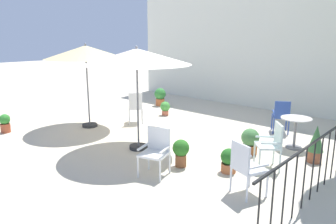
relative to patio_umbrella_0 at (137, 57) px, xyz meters
The scene contains 18 objects.
ground_plane 2.42m from the patio_umbrella_0, 89.51° to the left, with size 60.00×60.00×0.00m, color beige.
villa_facade 6.18m from the patio_umbrella_0, 89.91° to the left, with size 11.74×0.30×5.29m, color silver.
terrace_railing 4.29m from the patio_umbrella_0, 16.37° to the left, with size 0.03×5.88×1.01m.
patio_umbrella_0 is the anchor object (origin of this frame).
patio_umbrella_1 2.51m from the patio_umbrella_0, behind, with size 2.30×2.30×2.41m.
cafe_table_0 4.04m from the patio_umbrella_0, 43.03° to the left, with size 0.69×0.69×0.74m.
patio_chair_0 2.81m from the patio_umbrella_0, 139.66° to the left, with size 0.61×0.61×0.96m.
patio_chair_1 3.42m from the patio_umbrella_0, ahead, with size 0.60×0.59×0.92m.
patio_chair_2 2.22m from the patio_umbrella_0, 29.52° to the right, with size 0.62×0.60×0.90m.
patio_chair_3 4.31m from the patio_umbrella_0, 61.03° to the left, with size 0.61×0.63×0.91m.
patio_chair_4 3.39m from the patio_umbrella_0, 19.72° to the left, with size 0.64×0.64×0.93m.
potted_plant_0 5.22m from the patio_umbrella_0, 127.88° to the left, with size 0.44×0.44×0.68m.
potted_plant_1 2.31m from the patio_umbrella_0, ahead, with size 0.34×0.34×0.57m.
potted_plant_2 4.45m from the patio_umbrella_0, 156.79° to the right, with size 0.29×0.29×0.52m.
potted_plant_3 3.15m from the patio_umbrella_0, 34.86° to the left, with size 0.40×0.40×0.59m.
potted_plant_4 3.87m from the patio_umbrella_0, 122.23° to the left, with size 0.33×0.33×0.47m.
potted_plant_5 2.99m from the patio_umbrella_0, ahead, with size 0.32×0.32×0.48m.
potted_plant_6 4.24m from the patio_umbrella_0, 29.88° to the left, with size 0.32×0.32×0.81m.
Camera 1 is at (5.35, -5.97, 2.57)m, focal length 34.18 mm.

